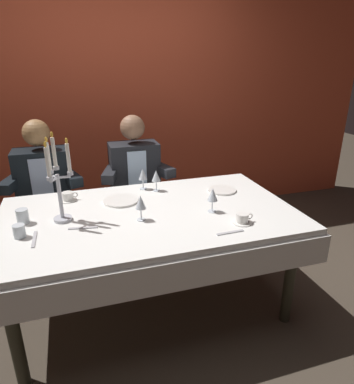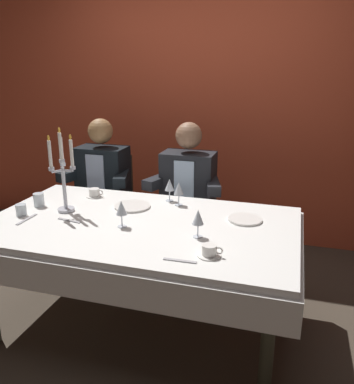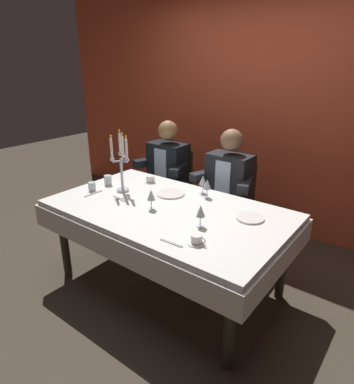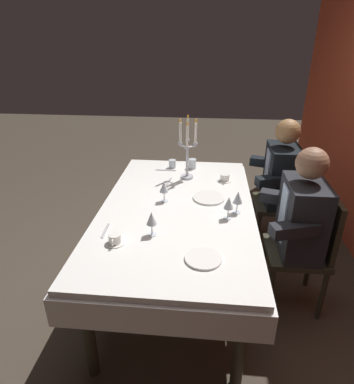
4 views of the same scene
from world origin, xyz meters
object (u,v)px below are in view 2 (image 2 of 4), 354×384
at_px(dinner_plate_0, 245,219).
at_px(wine_glass_3, 121,208).
at_px(coffee_cup_0, 210,251).
at_px(dining_table, 141,239).
at_px(dinner_plate_1, 132,206).
at_px(water_tumbler_0, 39,200).
at_px(water_tumbler_1, 21,210).
at_px(wine_glass_2, 198,218).
at_px(seated_diner_1, 189,184).
at_px(coffee_cup_1, 95,193).
at_px(seated_diner_0, 103,177).
at_px(wine_glass_1, 179,189).
at_px(candelabra, 63,175).
at_px(wine_glass_0, 169,185).

height_order(dinner_plate_0, wine_glass_3, wine_glass_3).
bearing_deg(coffee_cup_0, dining_table, 147.24).
height_order(dining_table, dinner_plate_1, dinner_plate_1).
distance_m(water_tumbler_0, water_tumbler_1, 0.19).
xyz_separation_m(wine_glass_2, seated_diner_1, (-0.32, 1.00, -0.12)).
height_order(wine_glass_2, coffee_cup_1, wine_glass_2).
bearing_deg(seated_diner_0, coffee_cup_0, -45.22).
distance_m(wine_glass_1, wine_glass_2, 0.55).
bearing_deg(seated_diner_1, dining_table, -94.51).
bearing_deg(wine_glass_2, dining_table, 163.32).
distance_m(candelabra, dinner_plate_0, 1.19).
height_order(dining_table, dinner_plate_0, dinner_plate_0).
bearing_deg(wine_glass_0, wine_glass_2, -58.10).
xyz_separation_m(dinner_plate_1, coffee_cup_0, (0.66, -0.56, 0.02)).
relative_size(wine_glass_1, seated_diner_1, 0.13).
relative_size(water_tumbler_0, seated_diner_0, 0.07).
distance_m(dinner_plate_1, wine_glass_3, 0.36).
xyz_separation_m(wine_glass_0, wine_glass_2, (0.34, -0.55, 0.00)).
relative_size(wine_glass_0, wine_glass_1, 1.00).
distance_m(wine_glass_2, coffee_cup_1, 1.02).
relative_size(dinner_plate_0, wine_glass_0, 1.29).
bearing_deg(candelabra, wine_glass_0, 33.50).
bearing_deg(dinner_plate_0, water_tumbler_0, -174.28).
distance_m(candelabra, seated_diner_1, 1.07).
bearing_deg(water_tumbler_1, coffee_cup_1, 60.98).
bearing_deg(dinner_plate_0, wine_glass_1, 162.05).
xyz_separation_m(dining_table, seated_diner_1, (0.07, 0.89, 0.11)).
relative_size(wine_glass_2, coffee_cup_1, 1.24).
xyz_separation_m(dining_table, coffee_cup_0, (0.51, -0.33, 0.15)).
xyz_separation_m(water_tumbler_1, seated_diner_1, (0.84, 1.00, -0.04)).
distance_m(water_tumbler_0, seated_diner_1, 1.17).
distance_m(dinner_plate_1, water_tumbler_1, 0.71).
relative_size(dining_table, wine_glass_1, 11.83).
height_order(coffee_cup_0, coffee_cup_1, same).
distance_m(water_tumbler_1, coffee_cup_1, 0.55).
distance_m(dining_table, candelabra, 0.65).
bearing_deg(dining_table, coffee_cup_0, -32.76).
xyz_separation_m(water_tumbler_0, seated_diner_1, (0.84, 0.81, -0.05)).
xyz_separation_m(dining_table, dinner_plate_0, (0.62, 0.21, 0.13)).
distance_m(wine_glass_1, seated_diner_1, 0.54).
height_order(wine_glass_3, seated_diner_0, seated_diner_0).
distance_m(wine_glass_3, water_tumbler_0, 0.72).
height_order(wine_glass_2, wine_glass_3, same).
relative_size(dinner_plate_0, wine_glass_2, 1.29).
relative_size(wine_glass_0, wine_glass_3, 1.00).
distance_m(dinner_plate_1, coffee_cup_0, 0.86).
height_order(wine_glass_0, wine_glass_1, same).
bearing_deg(wine_glass_0, candelabra, -146.50).
relative_size(wine_glass_3, water_tumbler_0, 1.81).
relative_size(dining_table, candelabra, 3.50).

